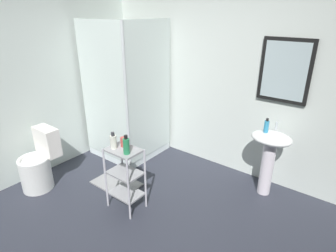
% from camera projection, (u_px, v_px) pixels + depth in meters
% --- Properties ---
extents(ground_plane, '(4.20, 4.20, 0.02)m').
position_uv_depth(ground_plane, '(130.00, 234.00, 2.84)').
color(ground_plane, '#2D303B').
extents(wall_back, '(4.20, 0.14, 2.50)m').
position_uv_depth(wall_back, '(224.00, 79.00, 3.69)').
color(wall_back, silver).
rests_on(wall_back, ground_plane).
extents(wall_left, '(0.10, 4.20, 2.50)m').
position_uv_depth(wall_left, '(16.00, 86.00, 3.40)').
color(wall_left, silver).
rests_on(wall_left, ground_plane).
extents(shower_stall, '(0.92, 0.92, 2.00)m').
position_uv_depth(shower_stall, '(129.00, 127.00, 4.22)').
color(shower_stall, white).
rests_on(shower_stall, ground_plane).
extents(pedestal_sink, '(0.46, 0.37, 0.81)m').
position_uv_depth(pedestal_sink, '(270.00, 151.00, 3.26)').
color(pedestal_sink, white).
rests_on(pedestal_sink, ground_plane).
extents(sink_faucet, '(0.03, 0.03, 0.10)m').
position_uv_depth(sink_faucet, '(277.00, 126.00, 3.23)').
color(sink_faucet, silver).
rests_on(sink_faucet, pedestal_sink).
extents(toilet, '(0.37, 0.49, 0.76)m').
position_uv_depth(toilet, '(39.00, 165.00, 3.48)').
color(toilet, white).
rests_on(toilet, ground_plane).
extents(storage_cart, '(0.38, 0.28, 0.74)m').
position_uv_depth(storage_cart, '(125.00, 174.00, 3.06)').
color(storage_cart, silver).
rests_on(storage_cart, ground_plane).
extents(hand_soap_bottle, '(0.05, 0.05, 0.17)m').
position_uv_depth(hand_soap_bottle, '(266.00, 126.00, 3.16)').
color(hand_soap_bottle, '#389ED1').
rests_on(hand_soap_bottle, pedestal_sink).
extents(lotion_bottle_white, '(0.07, 0.07, 0.19)m').
position_uv_depth(lotion_bottle_white, '(113.00, 142.00, 2.94)').
color(lotion_bottle_white, silver).
rests_on(lotion_bottle_white, storage_cart).
extents(body_wash_bottle_green, '(0.07, 0.07, 0.21)m').
position_uv_depth(body_wash_bottle_green, '(126.00, 146.00, 2.83)').
color(body_wash_bottle_green, '#298A55').
rests_on(body_wash_bottle_green, storage_cart).
extents(rinse_cup, '(0.06, 0.06, 0.10)m').
position_uv_depth(rinse_cup, '(123.00, 142.00, 3.00)').
color(rinse_cup, '#B24742').
rests_on(rinse_cup, storage_cart).
extents(bath_mat, '(0.60, 0.40, 0.02)m').
position_uv_depth(bath_mat, '(116.00, 183.00, 3.64)').
color(bath_mat, gray).
rests_on(bath_mat, ground_plane).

